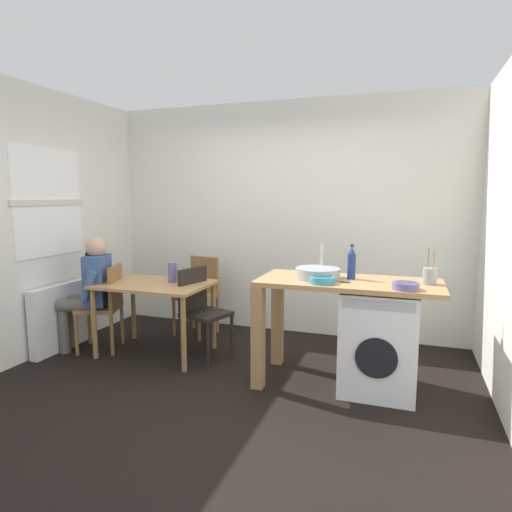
{
  "coord_description": "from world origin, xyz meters",
  "views": [
    {
      "loc": [
        1.4,
        -3.27,
        1.62
      ],
      "look_at": [
        0.11,
        0.45,
        1.08
      ],
      "focal_mm": 30.73,
      "sensor_mm": 36.0,
      "label": 1
    }
  ],
  "objects_px": {
    "chair_opposite": "(201,307)",
    "utensil_crock": "(430,276)",
    "mixing_bowl": "(322,280)",
    "chair_person_seat": "(106,303)",
    "seated_person": "(90,287)",
    "vase": "(172,272)",
    "dining_table": "(155,292)",
    "washing_machine": "(379,340)",
    "chair_spare_by_wall": "(199,291)",
    "colander": "(406,285)",
    "bottle_tall_green": "(352,263)"
  },
  "relations": [
    {
      "from": "chair_person_seat",
      "to": "mixing_bowl",
      "type": "relative_size",
      "value": 4.51
    },
    {
      "from": "dining_table",
      "to": "seated_person",
      "type": "bearing_deg",
      "value": -169.54
    },
    {
      "from": "dining_table",
      "to": "colander",
      "type": "xyz_separation_m",
      "value": [
        2.41,
        -0.37,
        0.31
      ]
    },
    {
      "from": "washing_machine",
      "to": "colander",
      "type": "distance_m",
      "value": 0.59
    },
    {
      "from": "chair_person_seat",
      "to": "bottle_tall_green",
      "type": "distance_m",
      "value": 2.58
    },
    {
      "from": "chair_spare_by_wall",
      "to": "utensil_crock",
      "type": "relative_size",
      "value": 3.0
    },
    {
      "from": "chair_opposite",
      "to": "utensil_crock",
      "type": "distance_m",
      "value": 2.17
    },
    {
      "from": "chair_spare_by_wall",
      "to": "chair_opposite",
      "type": "bearing_deg",
      "value": 127.97
    },
    {
      "from": "seated_person",
      "to": "utensil_crock",
      "type": "relative_size",
      "value": 4.01
    },
    {
      "from": "chair_opposite",
      "to": "washing_machine",
      "type": "relative_size",
      "value": 1.05
    },
    {
      "from": "chair_person_seat",
      "to": "chair_opposite",
      "type": "distance_m",
      "value": 1.04
    },
    {
      "from": "chair_person_seat",
      "to": "washing_machine",
      "type": "height_order",
      "value": "chair_person_seat"
    },
    {
      "from": "chair_spare_by_wall",
      "to": "bottle_tall_green",
      "type": "relative_size",
      "value": 3.04
    },
    {
      "from": "colander",
      "to": "seated_person",
      "type": "bearing_deg",
      "value": 175.66
    },
    {
      "from": "chair_opposite",
      "to": "colander",
      "type": "relative_size",
      "value": 4.5
    },
    {
      "from": "mixing_bowl",
      "to": "chair_person_seat",
      "type": "bearing_deg",
      "value": 173.35
    },
    {
      "from": "dining_table",
      "to": "mixing_bowl",
      "type": "height_order",
      "value": "mixing_bowl"
    },
    {
      "from": "dining_table",
      "to": "colander",
      "type": "height_order",
      "value": "colander"
    },
    {
      "from": "washing_machine",
      "to": "chair_opposite",
      "type": "bearing_deg",
      "value": 172.83
    },
    {
      "from": "dining_table",
      "to": "vase",
      "type": "xyz_separation_m",
      "value": [
        0.15,
        0.1,
        0.2
      ]
    },
    {
      "from": "chair_opposite",
      "to": "utensil_crock",
      "type": "xyz_separation_m",
      "value": [
        2.11,
        -0.17,
        0.48
      ]
    },
    {
      "from": "chair_opposite",
      "to": "chair_spare_by_wall",
      "type": "relative_size",
      "value": 1.0
    },
    {
      "from": "dining_table",
      "to": "washing_machine",
      "type": "distance_m",
      "value": 2.24
    },
    {
      "from": "bottle_tall_green",
      "to": "utensil_crock",
      "type": "relative_size",
      "value": 0.99
    },
    {
      "from": "seated_person",
      "to": "vase",
      "type": "xyz_separation_m",
      "value": [
        0.85,
        0.23,
        0.17
      ]
    },
    {
      "from": "seated_person",
      "to": "vase",
      "type": "distance_m",
      "value": 0.9
    },
    {
      "from": "washing_machine",
      "to": "chair_spare_by_wall",
      "type": "bearing_deg",
      "value": 156.41
    },
    {
      "from": "dining_table",
      "to": "bottle_tall_green",
      "type": "height_order",
      "value": "bottle_tall_green"
    },
    {
      "from": "chair_opposite",
      "to": "chair_spare_by_wall",
      "type": "bearing_deg",
      "value": -135.73
    },
    {
      "from": "chair_opposite",
      "to": "bottle_tall_green",
      "type": "relative_size",
      "value": 3.04
    },
    {
      "from": "chair_person_seat",
      "to": "vase",
      "type": "bearing_deg",
      "value": -95.87
    },
    {
      "from": "chair_opposite",
      "to": "washing_machine",
      "type": "bearing_deg",
      "value": 99.6
    },
    {
      "from": "colander",
      "to": "washing_machine",
      "type": "bearing_deg",
      "value": 130.74
    },
    {
      "from": "colander",
      "to": "chair_opposite",
      "type": "bearing_deg",
      "value": 167.25
    },
    {
      "from": "chair_spare_by_wall",
      "to": "utensil_crock",
      "type": "height_order",
      "value": "utensil_crock"
    },
    {
      "from": "chair_person_seat",
      "to": "chair_opposite",
      "type": "bearing_deg",
      "value": -101.8
    },
    {
      "from": "chair_spare_by_wall",
      "to": "colander",
      "type": "relative_size",
      "value": 4.5
    },
    {
      "from": "utensil_crock",
      "to": "colander",
      "type": "height_order",
      "value": "utensil_crock"
    },
    {
      "from": "chair_opposite",
      "to": "seated_person",
      "type": "distance_m",
      "value": 1.21
    },
    {
      "from": "seated_person",
      "to": "utensil_crock",
      "type": "distance_m",
      "value": 3.31
    },
    {
      "from": "seated_person",
      "to": "colander",
      "type": "height_order",
      "value": "seated_person"
    },
    {
      "from": "dining_table",
      "to": "utensil_crock",
      "type": "relative_size",
      "value": 3.67
    },
    {
      "from": "mixing_bowl",
      "to": "vase",
      "type": "height_order",
      "value": "mixing_bowl"
    },
    {
      "from": "mixing_bowl",
      "to": "dining_table",
      "type": "bearing_deg",
      "value": 168.98
    },
    {
      "from": "chair_opposite",
      "to": "washing_machine",
      "type": "distance_m",
      "value": 1.76
    },
    {
      "from": "chair_spare_by_wall",
      "to": "bottle_tall_green",
      "type": "distance_m",
      "value": 2.11
    },
    {
      "from": "mixing_bowl",
      "to": "colander",
      "type": "bearing_deg",
      "value": -1.8
    },
    {
      "from": "vase",
      "to": "dining_table",
      "type": "bearing_deg",
      "value": -146.31
    },
    {
      "from": "chair_spare_by_wall",
      "to": "bottle_tall_green",
      "type": "xyz_separation_m",
      "value": [
        1.86,
        -0.85,
        0.55
      ]
    },
    {
      "from": "vase",
      "to": "seated_person",
      "type": "bearing_deg",
      "value": -164.92
    }
  ]
}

